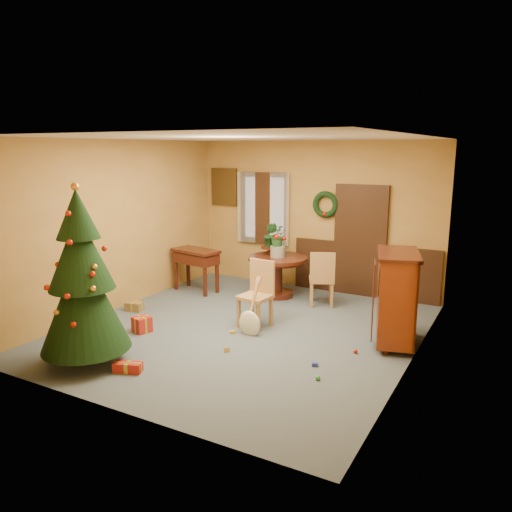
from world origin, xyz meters
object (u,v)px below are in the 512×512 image
Objects in this scene: dining_table at (278,269)px; writing_desk at (196,260)px; christmas_tree at (82,281)px; sideboard at (396,296)px; chair_near at (258,291)px.

writing_desk is (-1.55, -0.45, 0.09)m from dining_table.
christmas_tree is 4.24m from sideboard.
dining_table is 1.07× the size of chair_near.
christmas_tree is at bearing -142.63° from sideboard.
dining_table is 1.62m from writing_desk.
christmas_tree is 1.74× the size of sideboard.
chair_near is at bearing 61.34° from christmas_tree.
chair_near reaches higher than writing_desk.
chair_near is (0.42, -1.56, 0.02)m from dining_table.
christmas_tree is (-0.85, -3.88, 0.58)m from dining_table.
dining_table is 1.11× the size of writing_desk.
writing_desk reaches higher than dining_table.
writing_desk is 4.15m from sideboard.
chair_near is 1.03× the size of writing_desk.
christmas_tree reaches higher than writing_desk.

